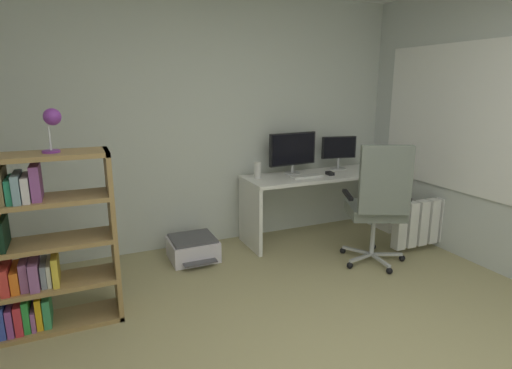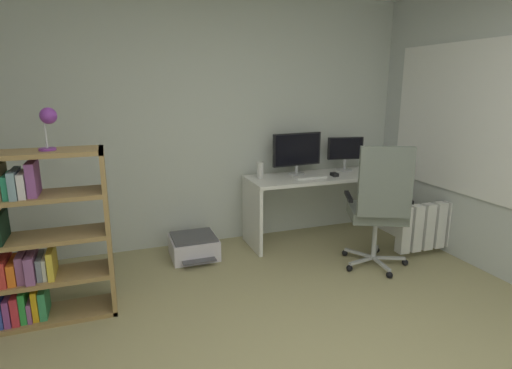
# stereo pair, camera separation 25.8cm
# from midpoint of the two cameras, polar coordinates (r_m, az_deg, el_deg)

# --- Properties ---
(wall_back) EXTENTS (4.43, 0.10, 2.58)m
(wall_back) POSITION_cam_midpoint_polar(r_m,az_deg,el_deg) (4.32, -9.46, 8.47)
(wall_back) COLOR silver
(wall_back) RESTS_ON ground
(window_pane) EXTENTS (0.01, 1.56, 1.33)m
(window_pane) POSITION_cam_midpoint_polar(r_m,az_deg,el_deg) (4.46, 23.86, 8.54)
(window_pane) COLOR white
(window_frame) EXTENTS (0.02, 1.64, 1.41)m
(window_frame) POSITION_cam_midpoint_polar(r_m,az_deg,el_deg) (4.46, 23.80, 8.54)
(window_frame) COLOR white
(desk) EXTENTS (1.68, 0.57, 0.72)m
(desk) POSITION_cam_midpoint_polar(r_m,az_deg,el_deg) (4.55, 7.08, -0.72)
(desk) COLOR white
(desk) RESTS_ON ground
(monitor_main) EXTENTS (0.57, 0.18, 0.45)m
(monitor_main) POSITION_cam_midpoint_polar(r_m,az_deg,el_deg) (4.46, 3.48, 4.77)
(monitor_main) COLOR #B2B5B7
(monitor_main) RESTS_ON desk
(monitor_secondary) EXTENTS (0.41, 0.18, 0.38)m
(monitor_secondary) POSITION_cam_midpoint_polar(r_m,az_deg,el_deg) (4.76, 9.94, 4.80)
(monitor_secondary) COLOR #B2B5B7
(monitor_secondary) RESTS_ON desk
(keyboard) EXTENTS (0.34, 0.13, 0.02)m
(keyboard) POSITION_cam_midpoint_polar(r_m,az_deg,el_deg) (4.33, 5.31, 1.15)
(keyboard) COLOR silver
(keyboard) RESTS_ON desk
(computer_mouse) EXTENTS (0.07, 0.10, 0.03)m
(computer_mouse) POSITION_cam_midpoint_polar(r_m,az_deg,el_deg) (4.47, 8.62, 1.53)
(computer_mouse) COLOR black
(computer_mouse) RESTS_ON desk
(desktop_speaker) EXTENTS (0.07, 0.07, 0.17)m
(desktop_speaker) POSITION_cam_midpoint_polar(r_m,az_deg,el_deg) (4.26, -1.53, 2.02)
(desktop_speaker) COLOR silver
(desktop_speaker) RESTS_ON desk
(office_chair) EXTENTS (0.65, 0.68, 1.17)m
(office_chair) POSITION_cam_midpoint_polar(r_m,az_deg,el_deg) (3.87, 14.87, -2.25)
(office_chair) COLOR #B7BABC
(office_chair) RESTS_ON ground
(bookshelf) EXTENTS (0.84, 0.33, 1.24)m
(bookshelf) POSITION_cam_midpoint_polar(r_m,az_deg,el_deg) (3.24, -30.33, -7.63)
(bookshelf) COLOR #9A7845
(bookshelf) RESTS_ON ground
(desk_lamp) EXTENTS (0.14, 0.11, 0.29)m
(desk_lamp) POSITION_cam_midpoint_polar(r_m,az_deg,el_deg) (3.04, -28.74, 7.68)
(desk_lamp) COLOR #7A3297
(desk_lamp) RESTS_ON bookshelf
(printer) EXTENTS (0.45, 0.51, 0.22)m
(printer) POSITION_cam_midpoint_polar(r_m,az_deg,el_deg) (4.14, -10.55, -8.72)
(printer) COLOR silver
(printer) RESTS_ON ground
(radiator) EXTENTS (0.96, 0.10, 0.47)m
(radiator) POSITION_cam_midpoint_polar(r_m,az_deg,el_deg) (4.59, 21.78, -4.75)
(radiator) COLOR white
(radiator) RESTS_ON ground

